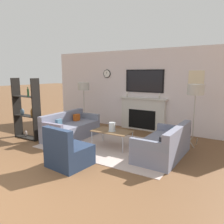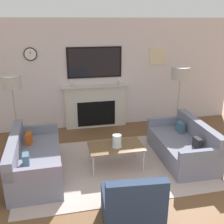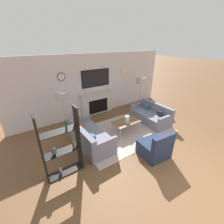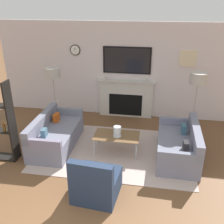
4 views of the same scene
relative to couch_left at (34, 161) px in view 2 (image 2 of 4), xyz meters
The scene contains 9 objects.
fireplace_wall 2.73m from the couch_left, 55.83° to the left, with size 7.52×0.28×2.70m.
area_rug 1.46m from the couch_left, ahead, with size 3.49×2.31×0.01m.
couch_left is the anchor object (origin of this frame).
couch_right 2.88m from the couch_left, ahead, with size 0.89×1.69×0.76m.
armchair 2.06m from the couch_left, 49.03° to the right, with size 0.82×0.83×0.86m.
coffee_table 1.49m from the couch_left, ahead, with size 1.01×0.60×0.43m.
hurricane_candle 1.52m from the couch_left, ahead, with size 0.19×0.19×0.23m.
floor_lamp_left 1.69m from the couch_left, 109.19° to the left, with size 0.39×0.39×1.61m.
floor_lamp_right 3.66m from the couch_left, 19.25° to the left, with size 0.42×0.42×1.65m.
Camera 2 is at (-0.95, -1.20, 2.65)m, focal length 42.00 mm.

